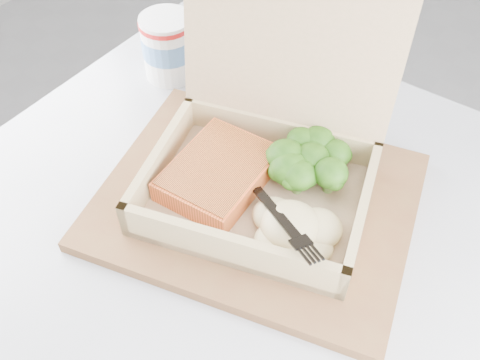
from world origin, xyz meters
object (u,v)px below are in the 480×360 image
Objects in this scene: takeout_container at (268,144)px; cafe_table at (238,313)px; serving_tray at (257,201)px; paper_cup at (168,45)px.

cafe_table is at bearing -94.88° from takeout_container.
takeout_container reaches higher than serving_tray.
cafe_table is 0.27m from takeout_container.
paper_cup is (-0.26, 0.17, 0.23)m from cafe_table.
takeout_container is 3.20× the size of paper_cup.
cafe_table is 0.39m from paper_cup.
paper_cup is (-0.24, 0.09, -0.02)m from takeout_container.
serving_tray is 0.28m from paper_cup.
serving_tray reaches higher than cafe_table.
paper_cup reaches higher than serving_tray.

